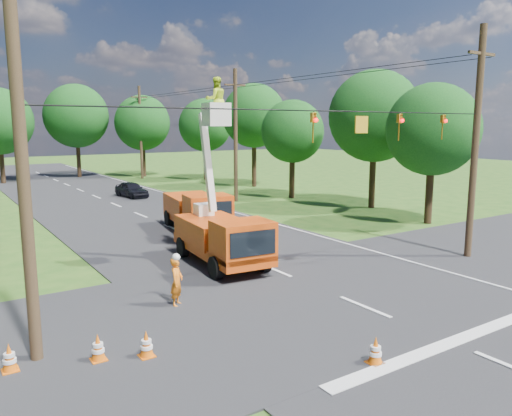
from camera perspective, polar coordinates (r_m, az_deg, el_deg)
ground at (r=33.39m, az=-13.05°, el=-0.84°), size 140.00×140.00×0.00m
road_main at (r=33.39m, az=-13.05°, el=-0.84°), size 12.00×100.00×0.06m
road_cross at (r=18.13m, az=7.72°, el=-9.40°), size 56.00×10.00×0.07m
stop_bar at (r=14.91m, az=21.41°, el=-14.26°), size 9.00×0.45×0.02m
edge_line at (r=35.70m, az=-4.62°, el=0.03°), size 0.12×90.00×0.02m
bucket_truck at (r=20.84m, az=-3.91°, el=-2.07°), size 2.84×6.12×7.77m
second_truck at (r=27.58m, az=-6.74°, el=-0.28°), size 3.32×6.45×2.31m
ground_worker at (r=16.57m, az=-9.05°, el=-8.34°), size 0.69×0.69×1.61m
distant_car at (r=41.95m, az=-14.03°, el=2.07°), size 1.95×3.91×1.28m
traffic_cone_0 at (r=13.07m, az=13.50°, el=-15.59°), size 0.38×0.38×0.71m
traffic_cone_2 at (r=23.41m, az=-0.61°, el=-4.06°), size 0.38×0.38×0.71m
traffic_cone_3 at (r=26.65m, az=-2.74°, el=-2.41°), size 0.38×0.38×0.71m
traffic_cone_4 at (r=13.36m, az=-12.42°, el=-14.98°), size 0.38×0.38×0.71m
traffic_cone_5 at (r=13.48m, az=-17.61°, el=-14.99°), size 0.38×0.38×0.71m
traffic_cone_6 at (r=13.72m, az=-26.36°, el=-15.11°), size 0.38×0.38×0.71m
traffic_cone_7 at (r=32.17m, az=-5.97°, el=-0.39°), size 0.38×0.38×0.71m
pole_right_near at (r=23.69m, az=23.79°, el=6.91°), size 1.80×0.30×10.00m
pole_right_mid at (r=38.41m, az=-2.36°, el=8.37°), size 1.80×0.30×10.00m
pole_right_far at (r=56.47m, az=-13.05°, el=8.49°), size 1.80×0.30×10.00m
pole_left at (r=13.05m, az=-25.03°, el=2.70°), size 0.30×0.30×9.00m
signal_span at (r=18.72m, az=13.34°, el=9.34°), size 18.00×0.29×1.07m
tree_right_a at (r=31.22m, az=19.56°, el=8.43°), size 5.40×5.40×8.28m
tree_right_b at (r=36.25m, az=13.41°, el=10.16°), size 6.40×6.40×9.65m
tree_right_c at (r=40.24m, az=4.19°, el=8.70°), size 5.00×5.00×7.83m
tree_right_d at (r=47.69m, az=-0.22°, el=10.48°), size 6.00×6.00×9.70m
tree_right_e at (r=54.07m, az=-5.84°, el=9.39°), size 5.60×5.60×8.63m
tree_far_b at (r=59.61m, az=-19.86°, el=9.85°), size 7.00×7.00×10.32m
tree_far_c at (r=58.69m, az=-12.86°, el=9.46°), size 6.20×6.20×9.18m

